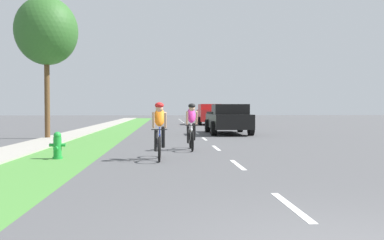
{
  "coord_description": "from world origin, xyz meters",
  "views": [
    {
      "loc": [
        -1.81,
        -3.23,
        1.42
      ],
      "look_at": [
        -0.41,
        17.87,
        0.81
      ],
      "focal_mm": 37.86,
      "sensor_mm": 36.0,
      "label": 1
    }
  ],
  "objects_px": {
    "fire_hydrant_green": "(57,146)",
    "street_tree_near": "(46,32)",
    "suv_red": "(209,114)",
    "cyclist_trailing": "(191,126)",
    "pickup_black": "(228,119)",
    "cyclist_lead": "(160,130)"
  },
  "relations": [
    {
      "from": "fire_hydrant_green",
      "to": "cyclist_trailing",
      "type": "distance_m",
      "value": 4.48
    },
    {
      "from": "fire_hydrant_green",
      "to": "cyclist_trailing",
      "type": "height_order",
      "value": "cyclist_trailing"
    },
    {
      "from": "cyclist_lead",
      "to": "street_tree_near",
      "type": "height_order",
      "value": "street_tree_near"
    },
    {
      "from": "fire_hydrant_green",
      "to": "street_tree_near",
      "type": "relative_size",
      "value": 0.12
    },
    {
      "from": "cyclist_lead",
      "to": "pickup_black",
      "type": "bearing_deg",
      "value": 71.85
    },
    {
      "from": "fire_hydrant_green",
      "to": "street_tree_near",
      "type": "xyz_separation_m",
      "value": [
        -2.5,
        7.83,
        4.62
      ]
    },
    {
      "from": "fire_hydrant_green",
      "to": "cyclist_lead",
      "type": "bearing_deg",
      "value": -7.79
    },
    {
      "from": "cyclist_trailing",
      "to": "street_tree_near",
      "type": "relative_size",
      "value": 0.26
    },
    {
      "from": "street_tree_near",
      "to": "fire_hydrant_green",
      "type": "bearing_deg",
      "value": -72.28
    },
    {
      "from": "street_tree_near",
      "to": "cyclist_trailing",
      "type": "bearing_deg",
      "value": -41.55
    },
    {
      "from": "cyclist_trailing",
      "to": "pickup_black",
      "type": "relative_size",
      "value": 0.34
    },
    {
      "from": "pickup_black",
      "to": "street_tree_near",
      "type": "xyz_separation_m",
      "value": [
        -9.0,
        -2.89,
        4.17
      ]
    },
    {
      "from": "fire_hydrant_green",
      "to": "suv_red",
      "type": "distance_m",
      "value": 24.49
    },
    {
      "from": "cyclist_trailing",
      "to": "suv_red",
      "type": "relative_size",
      "value": 0.37
    },
    {
      "from": "suv_red",
      "to": "cyclist_lead",
      "type": "bearing_deg",
      "value": -99.49
    },
    {
      "from": "suv_red",
      "to": "pickup_black",
      "type": "bearing_deg",
      "value": -91.59
    },
    {
      "from": "fire_hydrant_green",
      "to": "street_tree_near",
      "type": "distance_m",
      "value": 9.43
    },
    {
      "from": "cyclist_trailing",
      "to": "suv_red",
      "type": "xyz_separation_m",
      "value": [
        2.95,
        21.35,
        0.14
      ]
    },
    {
      "from": "fire_hydrant_green",
      "to": "pickup_black",
      "type": "bearing_deg",
      "value": 58.76
    },
    {
      "from": "street_tree_near",
      "to": "suv_red",
      "type": "bearing_deg",
      "value": 59.17
    },
    {
      "from": "cyclist_trailing",
      "to": "suv_red",
      "type": "height_order",
      "value": "suv_red"
    },
    {
      "from": "cyclist_trailing",
      "to": "pickup_black",
      "type": "xyz_separation_m",
      "value": [
        2.6,
        8.57,
        0.02
      ]
    }
  ]
}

